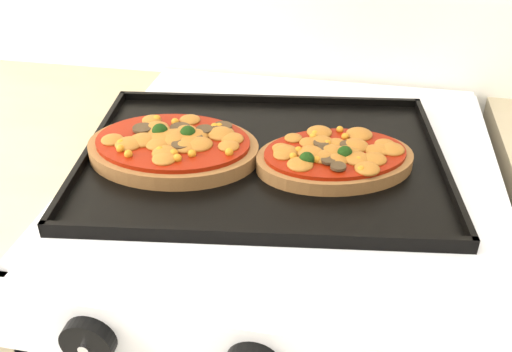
# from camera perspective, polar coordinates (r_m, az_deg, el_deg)

# --- Properties ---
(control_panel) EXTENTS (0.60, 0.02, 0.09)m
(control_panel) POSITION_cam_1_polar(r_m,az_deg,el_deg) (0.63, -0.72, -17.10)
(control_panel) COLOR white
(control_panel) RESTS_ON stove
(knob_left) EXTENTS (0.06, 0.02, 0.06)m
(knob_left) POSITION_cam_1_polar(r_m,az_deg,el_deg) (0.67, -16.42, -15.58)
(knob_left) COLOR black
(knob_left) RESTS_ON control_panel
(baking_tray) EXTENTS (0.55, 0.44, 0.02)m
(baking_tray) POSITION_cam_1_polar(r_m,az_deg,el_deg) (0.82, 0.66, 1.98)
(baking_tray) COLOR black
(baking_tray) RESTS_ON stove
(pizza_left) EXTENTS (0.25, 0.19, 0.04)m
(pizza_left) POSITION_cam_1_polar(r_m,az_deg,el_deg) (0.82, -8.30, 3.04)
(pizza_left) COLOR brown
(pizza_left) RESTS_ON baking_tray
(pizza_right) EXTENTS (0.26, 0.21, 0.03)m
(pizza_right) POSITION_cam_1_polar(r_m,az_deg,el_deg) (0.79, 7.90, 1.93)
(pizza_right) COLOR brown
(pizza_right) RESTS_ON baking_tray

